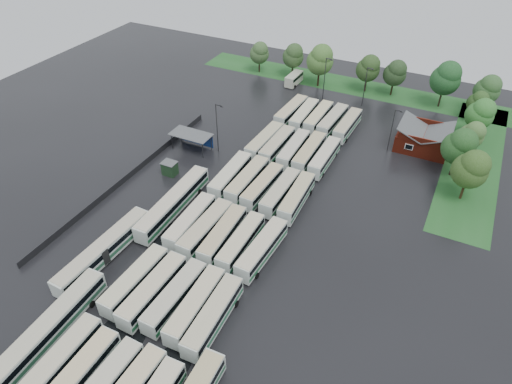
% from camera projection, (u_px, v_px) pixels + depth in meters
% --- Properties ---
extents(ground, '(160.00, 160.00, 0.00)m').
position_uv_depth(ground, '(210.00, 244.00, 70.62)').
color(ground, black).
rests_on(ground, ground).
extents(brick_building, '(10.07, 8.60, 5.39)m').
position_uv_depth(brick_building, '(423.00, 140.00, 91.13)').
color(brick_building, maroon).
rests_on(brick_building, ground).
extents(wash_shed, '(8.20, 4.20, 3.58)m').
position_uv_depth(wash_shed, '(192.00, 136.00, 90.37)').
color(wash_shed, '#2D2D30').
rests_on(wash_shed, ground).
extents(utility_hut, '(2.70, 2.20, 2.62)m').
position_uv_depth(utility_hut, '(170.00, 168.00, 84.41)').
color(utility_hut, black).
rests_on(utility_hut, ground).
extents(grass_strip_north, '(80.00, 10.00, 0.01)m').
position_uv_depth(grass_strip_north, '(349.00, 85.00, 115.57)').
color(grass_strip_north, '#1F5621').
rests_on(grass_strip_north, ground).
extents(grass_strip_east, '(10.00, 50.00, 0.01)m').
position_uv_depth(grass_strip_east, '(473.00, 160.00, 88.76)').
color(grass_strip_east, '#1F5621').
rests_on(grass_strip_east, ground).
extents(west_fence, '(0.10, 50.00, 1.20)m').
position_uv_depth(west_fence, '(129.00, 176.00, 83.73)').
color(west_fence, '#2D2D30').
rests_on(west_fence, ground).
extents(bus_r0c0, '(2.76, 11.85, 3.28)m').
position_uv_depth(bus_r0c0, '(61.00, 361.00, 52.86)').
color(bus_r0c0, silver).
rests_on(bus_r0c0, ground).
extents(bus_r0c1, '(2.63, 11.73, 3.26)m').
position_uv_depth(bus_r0c1, '(78.00, 376.00, 51.42)').
color(bus_r0c1, silver).
rests_on(bus_r0c1, ground).
extents(bus_r1c0, '(2.76, 12.04, 3.34)m').
position_uv_depth(bus_r1c0, '(135.00, 280.00, 62.38)').
color(bus_r1c0, silver).
rests_on(bus_r1c0, ground).
extents(bus_r1c1, '(2.78, 12.37, 3.43)m').
position_uv_depth(bus_r1c1, '(153.00, 290.00, 60.96)').
color(bus_r1c1, silver).
rests_on(bus_r1c1, ground).
extents(bus_r1c2, '(2.73, 11.91, 3.30)m').
position_uv_depth(bus_r1c2, '(175.00, 297.00, 60.22)').
color(bus_r1c2, silver).
rests_on(bus_r1c2, ground).
extents(bus_r1c3, '(2.99, 12.10, 3.34)m').
position_uv_depth(bus_r1c3, '(196.00, 305.00, 59.06)').
color(bus_r1c3, silver).
rests_on(bus_r1c3, ground).
extents(bus_r1c4, '(3.05, 12.25, 3.39)m').
position_uv_depth(bus_r1c4, '(213.00, 316.00, 57.72)').
color(bus_r1c4, silver).
rests_on(bus_r1c4, ground).
extents(bus_r2c0, '(2.90, 12.11, 3.35)m').
position_uv_depth(bus_r2c0, '(190.00, 222.00, 71.88)').
color(bus_r2c0, silver).
rests_on(bus_r2c0, ground).
extents(bus_r2c1, '(2.88, 12.36, 3.42)m').
position_uv_depth(bus_r2c1, '(206.00, 229.00, 70.53)').
color(bus_r2c1, silver).
rests_on(bus_r2c1, ground).
extents(bus_r2c2, '(2.99, 12.00, 3.32)m').
position_uv_depth(bus_r2c2, '(223.00, 235.00, 69.56)').
color(bus_r2c2, silver).
rests_on(bus_r2c2, ground).
extents(bus_r2c3, '(2.58, 11.67, 3.24)m').
position_uv_depth(bus_r2c3, '(241.00, 242.00, 68.37)').
color(bus_r2c3, silver).
rests_on(bus_r2c3, ground).
extents(bus_r2c4, '(3.11, 12.14, 3.35)m').
position_uv_depth(bus_r2c4, '(262.00, 249.00, 67.17)').
color(bus_r2c4, silver).
rests_on(bus_r2c4, ground).
extents(bus_r3c0, '(2.94, 12.39, 3.43)m').
position_uv_depth(bus_r3c0, '(231.00, 176.00, 81.62)').
color(bus_r3c0, silver).
rests_on(bus_r3c0, ground).
extents(bus_r3c1, '(2.73, 12.32, 3.42)m').
position_uv_depth(bus_r3c1, '(247.00, 180.00, 80.53)').
color(bus_r3c1, silver).
rests_on(bus_r3c1, ground).
extents(bus_r3c2, '(2.92, 11.80, 3.26)m').
position_uv_depth(bus_r3c2, '(262.00, 186.00, 79.21)').
color(bus_r3c2, silver).
rests_on(bus_r3c2, ground).
extents(bus_r3c3, '(2.65, 11.77, 3.27)m').
position_uv_depth(bus_r3c3, '(280.00, 192.00, 77.91)').
color(bus_r3c3, silver).
rests_on(bus_r3c3, ground).
extents(bus_r3c4, '(2.97, 11.98, 3.31)m').
position_uv_depth(bus_r3c4, '(297.00, 197.00, 76.78)').
color(bus_r3c4, silver).
rests_on(bus_r3c4, ground).
extents(bus_r4c0, '(2.97, 12.21, 3.38)m').
position_uv_depth(bus_r4c0, '(264.00, 141.00, 90.81)').
color(bus_r4c0, silver).
rests_on(bus_r4c0, ground).
extents(bus_r4c1, '(2.69, 11.88, 3.30)m').
position_uv_depth(bus_r4c1, '(277.00, 145.00, 89.80)').
color(bus_r4c1, silver).
rests_on(bus_r4c1, ground).
extents(bus_r4c2, '(2.77, 11.87, 3.29)m').
position_uv_depth(bus_r4c2, '(293.00, 149.00, 88.58)').
color(bus_r4c2, silver).
rests_on(bus_r4c2, ground).
extents(bus_r4c3, '(2.67, 12.19, 3.39)m').
position_uv_depth(bus_r4c3, '(309.00, 153.00, 87.57)').
color(bus_r4c3, silver).
rests_on(bus_r4c3, ground).
extents(bus_r4c4, '(2.53, 11.76, 3.27)m').
position_uv_depth(bus_r4c4, '(324.00, 157.00, 86.36)').
color(bus_r4c4, silver).
rests_on(bus_r4c4, ground).
extents(bus_r5c0, '(3.14, 12.23, 3.38)m').
position_uv_depth(bus_r5c0, '(291.00, 111.00, 100.70)').
color(bus_r5c0, silver).
rests_on(bus_r5c0, ground).
extents(bus_r5c1, '(2.73, 11.99, 3.33)m').
position_uv_depth(bus_r5c1, '(304.00, 115.00, 99.37)').
color(bus_r5c1, silver).
rests_on(bus_r5c1, ground).
extents(bus_r5c2, '(2.67, 11.89, 3.30)m').
position_uv_depth(bus_r5c2, '(318.00, 117.00, 98.63)').
color(bus_r5c2, silver).
rests_on(bus_r5c2, ground).
extents(bus_r5c3, '(3.13, 12.10, 3.34)m').
position_uv_depth(bus_r5c3, '(332.00, 121.00, 97.42)').
color(bus_r5c3, silver).
rests_on(bus_r5c3, ground).
extents(bus_r5c4, '(2.83, 11.81, 3.27)m').
position_uv_depth(bus_r5c4, '(347.00, 125.00, 95.98)').
color(bus_r5c4, silver).
rests_on(bus_r5c4, ground).
extents(artic_bus_west_a, '(3.20, 18.09, 3.34)m').
position_uv_depth(artic_bus_west_a, '(50.00, 328.00, 56.34)').
color(artic_bus_west_a, silver).
rests_on(artic_bus_west_a, ground).
extents(artic_bus_west_b, '(3.08, 18.58, 3.44)m').
position_uv_depth(artic_bus_west_b, '(173.00, 203.00, 75.52)').
color(artic_bus_west_b, silver).
rests_on(artic_bus_west_b, ground).
extents(artic_bus_west_c, '(3.09, 18.01, 3.33)m').
position_uv_depth(artic_bus_west_c, '(104.00, 250.00, 66.92)').
color(artic_bus_west_c, silver).
rests_on(artic_bus_west_c, ground).
extents(minibus, '(2.63, 6.44, 2.77)m').
position_uv_depth(minibus, '(294.00, 79.00, 115.13)').
color(minibus, beige).
rests_on(minibus, ground).
extents(tree_north_0, '(5.01, 5.01, 8.30)m').
position_uv_depth(tree_north_0, '(260.00, 53.00, 118.88)').
color(tree_north_0, '#302217').
rests_on(tree_north_0, ground).
extents(tree_north_1, '(5.40, 5.40, 8.94)m').
position_uv_depth(tree_north_1, '(294.00, 55.00, 116.27)').
color(tree_north_1, '#33261A').
rests_on(tree_north_1, ground).
extents(tree_north_2, '(6.58, 6.58, 10.89)m').
position_uv_depth(tree_north_2, '(321.00, 59.00, 110.93)').
color(tree_north_2, black).
rests_on(tree_north_2, ground).
extents(tree_north_3, '(5.70, 5.70, 9.45)m').
position_uv_depth(tree_north_3, '(369.00, 68.00, 109.11)').
color(tree_north_3, black).
rests_on(tree_north_3, ground).
extents(tree_north_4, '(5.43, 5.43, 9.00)m').
position_uv_depth(tree_north_4, '(396.00, 73.00, 107.64)').
color(tree_north_4, black).
rests_on(tree_north_4, ground).
extents(tree_north_5, '(6.73, 6.73, 11.14)m').
position_uv_depth(tree_north_5, '(447.00, 78.00, 102.06)').
color(tree_north_5, '#31251A').
rests_on(tree_north_5, ground).
extents(tree_north_6, '(5.70, 5.70, 9.45)m').
position_uv_depth(tree_north_6, '(488.00, 89.00, 99.99)').
color(tree_north_6, '#311E15').
rests_on(tree_north_6, ground).
extents(tree_east_0, '(6.03, 6.03, 9.98)m').
position_uv_depth(tree_east_0, '(472.00, 169.00, 75.41)').
color(tree_east_0, '#392915').
rests_on(tree_east_0, ground).
extents(tree_east_1, '(6.02, 6.02, 9.97)m').
position_uv_depth(tree_east_1, '(460.00, 146.00, 80.93)').
color(tree_east_1, black).
rests_on(tree_east_1, ground).
extents(tree_east_2, '(4.74, 4.72, 7.82)m').
position_uv_depth(tree_east_2, '(473.00, 134.00, 86.77)').
color(tree_east_2, black).
rests_on(tree_east_2, ground).
extents(tree_east_3, '(5.63, 5.63, 9.32)m').
position_uv_depth(tree_east_3, '(481.00, 113.00, 91.35)').
color(tree_east_3, black).
rests_on(tree_east_3, ground).
extents(tree_east_4, '(4.38, 4.36, 7.22)m').
position_uv_depth(tree_east_4, '(478.00, 102.00, 98.30)').
color(tree_east_4, '#382C1F').
rests_on(tree_east_4, ground).
extents(lamp_post_ne, '(1.45, 0.28, 9.38)m').
position_uv_depth(lamp_post_ne, '(393.00, 128.00, 87.88)').
color(lamp_post_ne, '#2D2D30').
rests_on(lamp_post_ne, ground).
extents(lamp_post_nw, '(1.62, 0.31, 10.49)m').
position_uv_depth(lamp_post_nw, '(217.00, 125.00, 87.58)').
color(lamp_post_nw, '#2D2D30').
rests_on(lamp_post_nw, ground).
extents(lamp_post_back_w, '(1.59, 0.31, 10.35)m').
position_uv_depth(lamp_post_back_w, '(325.00, 76.00, 105.48)').
color(lamp_post_back_w, '#2D2D30').
rests_on(lamp_post_back_w, ground).
extents(lamp_post_back_e, '(1.45, 0.28, 9.40)m').
position_uv_depth(lamp_post_back_e, '(366.00, 84.00, 103.37)').
color(lamp_post_back_e, '#2D2D30').
rests_on(lamp_post_back_e, ground).
extents(puddle_0, '(6.23, 6.23, 0.01)m').
position_uv_depth(puddle_0, '(122.00, 335.00, 57.71)').
color(puddle_0, black).
rests_on(puddle_0, ground).
extents(puddle_1, '(4.44, 4.44, 0.01)m').
position_uv_depth(puddle_1, '(173.00, 362.00, 54.70)').
color(puddle_1, black).
rests_on(puddle_1, ground).
extents(puddle_2, '(5.49, 5.49, 0.01)m').
position_uv_depth(puddle_2, '(167.00, 233.00, 72.49)').
color(puddle_2, black).
rests_on(puddle_2, ground).
extents(puddle_3, '(4.92, 4.92, 0.01)m').
position_uv_depth(puddle_3, '(219.00, 260.00, 67.88)').
color(puddle_3, black).
rests_on(puddle_3, ground).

